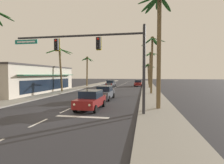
{
  "coord_description": "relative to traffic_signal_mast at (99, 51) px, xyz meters",
  "views": [
    {
      "loc": [
        6.64,
        -12.69,
        3.1
      ],
      "look_at": [
        2.83,
        8.0,
        2.2
      ],
      "focal_mm": 28.09,
      "sensor_mm": 36.0,
      "label": 1
    }
  ],
  "objects": [
    {
      "name": "palm_left_third",
      "position": [
        -10.89,
        29.53,
        0.33
      ],
      "size": [
        3.26,
        3.03,
        7.71
      ],
      "color": "brown",
      "rests_on": "ground"
    },
    {
      "name": "palm_right_farthest",
      "position": [
        4.63,
        39.49,
        -0.41
      ],
      "size": [
        4.04,
        4.23,
        6.39
      ],
      "color": "brown",
      "rests_on": "ground"
    },
    {
      "name": "sidewalk_right",
      "position": [
        4.6,
        19.37,
        -4.86
      ],
      "size": [
        3.2,
        110.0,
        0.14
      ],
      "primitive_type": "cube",
      "color": "gray",
      "rests_on": "ground"
    },
    {
      "name": "sedan_third_in_queue",
      "position": [
        -1.4,
        7.93,
        -4.08
      ],
      "size": [
        1.96,
        4.46,
        1.68
      ],
      "color": "#4C515B",
      "rests_on": "ground"
    },
    {
      "name": "sedan_oncoming_far",
      "position": [
        -4.81,
        29.66,
        -4.08
      ],
      "size": [
        2.01,
        4.48,
        1.68
      ],
      "color": "#4C515B",
      "rests_on": "ground"
    },
    {
      "name": "palm_right_nearest",
      "position": [
        4.68,
        2.45,
        2.24
      ],
      "size": [
        3.96,
        3.98,
        10.13
      ],
      "color": "brown",
      "rests_on": "ground"
    },
    {
      "name": "lane_markings",
      "position": [
        -2.77,
        18.88,
        -4.93
      ],
      "size": [
        4.28,
        86.63,
        0.01
      ],
      "color": "silver",
      "rests_on": "ground"
    },
    {
      "name": "storefront_strip_left",
      "position": [
        -15.61,
        13.48,
        -2.64
      ],
      "size": [
        8.15,
        18.18,
        4.57
      ],
      "color": "beige",
      "rests_on": "ground"
    },
    {
      "name": "palm_right_second",
      "position": [
        4.62,
        14.79,
        1.46
      ],
      "size": [
        3.78,
        3.85,
        9.03
      ],
      "color": "brown",
      "rests_on": "ground"
    },
    {
      "name": "ground_plane",
      "position": [
        -3.2,
        -0.63,
        -4.93
      ],
      "size": [
        220.0,
        220.0,
        0.0
      ],
      "primitive_type": "plane",
      "color": "#2D2D33"
    },
    {
      "name": "palm_right_third",
      "position": [
        4.75,
        27.13,
        0.63
      ],
      "size": [
        3.29,
        3.05,
        8.2
      ],
      "color": "brown",
      "rests_on": "ground"
    },
    {
      "name": "sedan_lead_at_stop_bar",
      "position": [
        -1.25,
        1.65,
        -4.08
      ],
      "size": [
        2.0,
        4.47,
        1.68
      ],
      "color": "maroon",
      "rests_on": "ground"
    },
    {
      "name": "traffic_signal_mast",
      "position": [
        0.0,
        0.0,
        0.0
      ],
      "size": [
        10.96,
        0.41,
        6.86
      ],
      "color": "#2D2D33",
      "rests_on": "ground"
    },
    {
      "name": "sedan_parked_nearest_kerb",
      "position": [
        1.88,
        33.13,
        -4.08
      ],
      "size": [
        2.02,
        4.48,
        1.68
      ],
      "color": "maroon",
      "rests_on": "ground"
    },
    {
      "name": "sidewalk_left",
      "position": [
        -11.0,
        19.37,
        -4.86
      ],
      "size": [
        3.2,
        110.0,
        0.14
      ],
      "primitive_type": "cube",
      "color": "gray",
      "rests_on": "ground"
    },
    {
      "name": "palm_left_second",
      "position": [
        -11.27,
        15.66,
        0.82
      ],
      "size": [
        4.89,
        4.46,
        7.88
      ],
      "color": "brown",
      "rests_on": "ground"
    }
  ]
}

